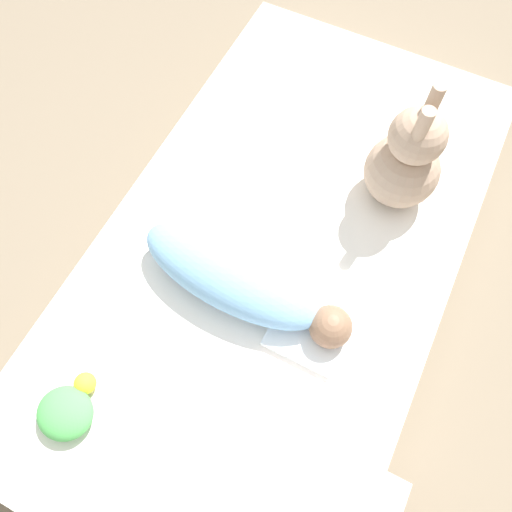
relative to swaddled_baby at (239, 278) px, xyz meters
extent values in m
plane|color=#7A6B56|center=(0.15, -0.04, -0.19)|extent=(12.00, 12.00, 0.00)
cube|color=white|center=(0.15, -0.04, -0.12)|extent=(1.60, 0.87, 0.12)
cube|color=white|center=(0.02, -0.20, -0.05)|extent=(0.25, 0.18, 0.02)
ellipsoid|color=#7FB7E5|center=(0.00, 0.02, 0.00)|extent=(0.20, 0.48, 0.13)
sphere|color=#89664C|center=(-0.01, -0.24, -0.01)|extent=(0.10, 0.10, 0.10)
sphere|color=tan|center=(0.44, -0.24, 0.03)|extent=(0.19, 0.19, 0.19)
sphere|color=tan|center=(0.44, -0.24, 0.17)|extent=(0.14, 0.14, 0.14)
cylinder|color=tan|center=(0.40, -0.24, 0.25)|extent=(0.03, 0.03, 0.08)
cylinder|color=tan|center=(0.47, -0.24, 0.25)|extent=(0.03, 0.03, 0.08)
ellipsoid|color=#51B756|center=(-0.44, 0.20, -0.03)|extent=(0.12, 0.13, 0.06)
sphere|color=yellow|center=(-0.37, 0.20, -0.04)|extent=(0.05, 0.05, 0.05)
camera|label=1|loc=(-0.38, -0.23, 1.09)|focal=35.00mm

